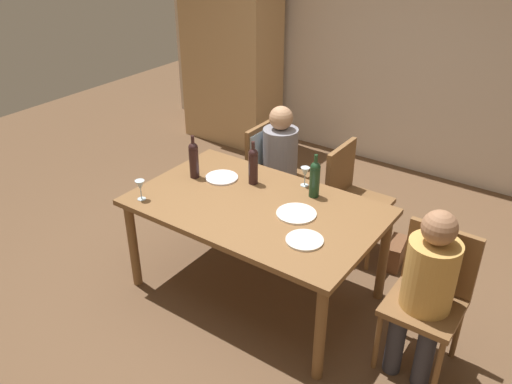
# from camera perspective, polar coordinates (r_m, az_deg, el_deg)

# --- Properties ---
(ground_plane) EXTENTS (10.00, 10.00, 0.00)m
(ground_plane) POSITION_cam_1_polar(r_m,az_deg,el_deg) (4.12, -0.00, -10.50)
(ground_plane) COLOR brown
(rear_room_partition) EXTENTS (6.40, 0.12, 2.70)m
(rear_room_partition) POSITION_cam_1_polar(r_m,az_deg,el_deg) (5.78, 16.44, 15.18)
(rear_room_partition) COLOR beige
(rear_room_partition) RESTS_ON ground_plane
(armoire_cabinet) EXTENTS (1.18, 0.62, 2.18)m
(armoire_cabinet) POSITION_cam_1_polar(r_m,az_deg,el_deg) (6.38, -2.68, 15.15)
(armoire_cabinet) COLOR tan
(armoire_cabinet) RESTS_ON ground_plane
(dining_table) EXTENTS (1.74, 1.07, 0.76)m
(dining_table) POSITION_cam_1_polar(r_m,az_deg,el_deg) (3.73, -0.00, -2.42)
(dining_table) COLOR brown
(dining_table) RESTS_ON ground_plane
(chair_right_end) EXTENTS (0.44, 0.44, 0.92)m
(chair_right_end) POSITION_cam_1_polar(r_m,az_deg,el_deg) (3.45, 18.35, -9.99)
(chair_right_end) COLOR brown
(chair_right_end) RESTS_ON ground_plane
(chair_far_left) EXTENTS (0.46, 0.44, 0.92)m
(chair_far_left) POSITION_cam_1_polar(r_m,az_deg,el_deg) (4.69, 1.33, 3.39)
(chair_far_left) COLOR brown
(chair_far_left) RESTS_ON ground_plane
(chair_far_right) EXTENTS (0.44, 0.44, 0.92)m
(chair_far_right) POSITION_cam_1_polar(r_m,az_deg,el_deg) (4.37, 10.26, -0.07)
(chair_far_right) COLOR brown
(chair_far_right) RESTS_ON ground_plane
(person_woman_host) EXTENTS (0.31, 0.35, 1.13)m
(person_woman_host) POSITION_cam_1_polar(r_m,az_deg,el_deg) (3.29, 18.03, -9.40)
(person_woman_host) COLOR #33333D
(person_woman_host) RESTS_ON ground_plane
(person_man_bearded) EXTENTS (0.35, 0.30, 1.13)m
(person_man_bearded) POSITION_cam_1_polar(r_m,az_deg,el_deg) (4.59, 2.89, 3.57)
(person_man_bearded) COLOR #33333D
(person_man_bearded) RESTS_ON ground_plane
(wine_bottle_tall_green) EXTENTS (0.07, 0.07, 0.34)m
(wine_bottle_tall_green) POSITION_cam_1_polar(r_m,az_deg,el_deg) (4.02, -6.74, 3.59)
(wine_bottle_tall_green) COLOR black
(wine_bottle_tall_green) RESTS_ON dining_table
(wine_bottle_dark_red) EXTENTS (0.07, 0.07, 0.33)m
(wine_bottle_dark_red) POSITION_cam_1_polar(r_m,az_deg,el_deg) (3.74, 6.37, 1.51)
(wine_bottle_dark_red) COLOR #19381E
(wine_bottle_dark_red) RESTS_ON dining_table
(wine_bottle_short_olive) EXTENTS (0.07, 0.07, 0.34)m
(wine_bottle_short_olive) POSITION_cam_1_polar(r_m,az_deg,el_deg) (3.90, -0.31, 2.95)
(wine_bottle_short_olive) COLOR black
(wine_bottle_short_olive) RESTS_ON dining_table
(wine_glass_near_left) EXTENTS (0.07, 0.07, 0.15)m
(wine_glass_near_left) POSITION_cam_1_polar(r_m,az_deg,el_deg) (3.79, -12.42, 0.64)
(wine_glass_near_left) COLOR silver
(wine_glass_near_left) RESTS_ON dining_table
(wine_glass_centre) EXTENTS (0.07, 0.07, 0.15)m
(wine_glass_centre) POSITION_cam_1_polar(r_m,az_deg,el_deg) (3.90, 5.33, 2.09)
(wine_glass_centre) COLOR silver
(wine_glass_centre) RESTS_ON dining_table
(dinner_plate_host) EXTENTS (0.27, 0.27, 0.01)m
(dinner_plate_host) POSITION_cam_1_polar(r_m,az_deg,el_deg) (3.58, 4.39, -2.35)
(dinner_plate_host) COLOR white
(dinner_plate_host) RESTS_ON dining_table
(dinner_plate_guest_left) EXTENTS (0.24, 0.24, 0.01)m
(dinner_plate_guest_left) POSITION_cam_1_polar(r_m,az_deg,el_deg) (3.31, 5.27, -5.21)
(dinner_plate_guest_left) COLOR silver
(dinner_plate_guest_left) RESTS_ON dining_table
(dinner_plate_guest_right) EXTENTS (0.25, 0.25, 0.01)m
(dinner_plate_guest_right) POSITION_cam_1_polar(r_m,az_deg,el_deg) (4.04, -3.73, 1.57)
(dinner_plate_guest_right) COLOR white
(dinner_plate_guest_right) RESTS_ON dining_table
(handbag) EXTENTS (0.16, 0.29, 0.22)m
(handbag) POSITION_cam_1_polar(r_m,az_deg,el_deg) (4.46, 14.84, -6.42)
(handbag) COLOR brown
(handbag) RESTS_ON ground_plane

